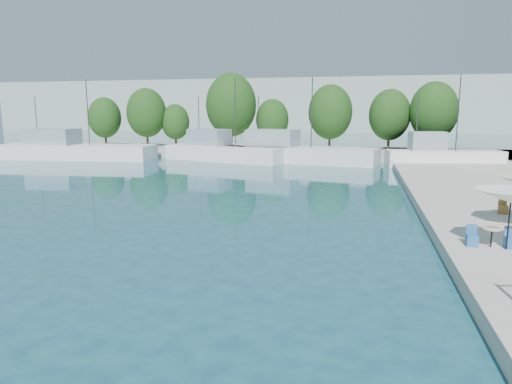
% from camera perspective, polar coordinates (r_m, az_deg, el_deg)
% --- Properties ---
extents(quay_far, '(90.00, 16.00, 0.60)m').
position_cam_1_polar(quay_far, '(64.90, 3.53, 5.01)').
color(quay_far, '#ACA89B').
rests_on(quay_far, ground).
extents(hill_west, '(180.00, 40.00, 16.00)m').
position_cam_1_polar(hill_west, '(160.16, 1.27, 10.69)').
color(hill_west, '#9AA89E').
rests_on(hill_west, ground).
extents(hill_east, '(140.00, 40.00, 12.00)m').
position_cam_1_polar(hill_east, '(180.67, 25.28, 9.04)').
color(hill_east, '#9AA89E').
rests_on(hill_east, ground).
extents(trawler_01, '(20.28, 6.97, 10.20)m').
position_cam_1_polar(trawler_01, '(62.47, -22.07, 4.83)').
color(trawler_01, white).
rests_on(trawler_01, ground).
extents(trawler_02, '(16.04, 8.63, 10.20)m').
position_cam_1_polar(trawler_02, '(55.93, -4.25, 5.01)').
color(trawler_02, white).
rests_on(trawler_02, ground).
extents(trawler_03, '(19.74, 8.55, 10.20)m').
position_cam_1_polar(trawler_03, '(54.64, 4.45, 4.89)').
color(trawler_03, silver).
rests_on(trawler_03, ground).
extents(trawler_04, '(12.31, 4.83, 10.20)m').
position_cam_1_polar(trawler_04, '(53.19, 22.06, 4.07)').
color(trawler_04, white).
rests_on(trawler_04, ground).
extents(tree_01, '(5.15, 5.15, 7.62)m').
position_cam_1_polar(tree_01, '(77.50, -18.40, 8.80)').
color(tree_01, '#3F2B19').
rests_on(tree_01, quay_far).
extents(tree_02, '(6.06, 6.06, 8.96)m').
position_cam_1_polar(tree_02, '(73.67, -13.53, 9.61)').
color(tree_02, '#3F2B19').
rests_on(tree_02, quay_far).
extents(tree_03, '(4.41, 4.41, 6.53)m').
position_cam_1_polar(tree_03, '(73.43, -10.05, 8.63)').
color(tree_03, '#3F2B19').
rests_on(tree_03, quay_far).
extents(tree_04, '(7.37, 7.37, 10.91)m').
position_cam_1_polar(tree_04, '(67.96, -3.13, 10.80)').
color(tree_04, '#3F2B19').
rests_on(tree_04, quay_far).
extents(tree_05, '(4.87, 4.87, 7.20)m').
position_cam_1_polar(tree_05, '(68.43, 2.05, 9.01)').
color(tree_05, '#3F2B19').
rests_on(tree_05, quay_far).
extents(tree_06, '(6.17, 6.17, 9.13)m').
position_cam_1_polar(tree_06, '(66.24, 9.26, 9.83)').
color(tree_06, '#3F2B19').
rests_on(tree_06, quay_far).
extents(tree_07, '(5.73, 5.73, 8.48)m').
position_cam_1_polar(tree_07, '(67.32, 16.37, 9.24)').
color(tree_07, '#3F2B19').
rests_on(tree_07, quay_far).
extents(tree_08, '(6.30, 6.30, 9.33)m').
position_cam_1_polar(tree_08, '(66.37, 21.34, 9.39)').
color(tree_08, '#3F2B19').
rests_on(tree_08, quay_far).
extents(umbrella_white, '(2.72, 2.72, 2.34)m').
position_cam_1_polar(umbrella_white, '(19.79, 29.29, -0.49)').
color(umbrella_white, black).
rests_on(umbrella_white, quay_right).
extents(cafe_table_02, '(1.82, 0.70, 0.76)m').
position_cam_1_polar(cafe_table_02, '(20.21, 27.32, -5.36)').
color(cafe_table_02, black).
rests_on(cafe_table_02, quay_right).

